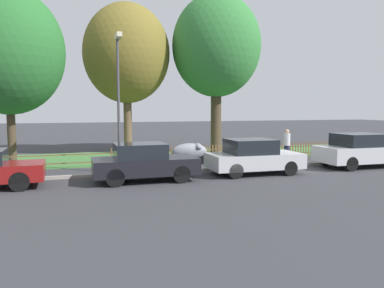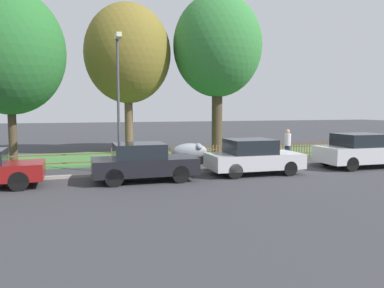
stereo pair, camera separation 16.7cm
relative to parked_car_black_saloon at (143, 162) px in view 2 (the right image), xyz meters
name	(u,v)px [view 2 (the right image)]	position (x,y,z in m)	size (l,w,h in m)	color
ground_plane	(267,168)	(5.88, 1.32, -0.71)	(120.00, 120.00, 0.00)	#38383D
kerb_stone	(266,166)	(5.88, 1.42, -0.65)	(37.38, 0.20, 0.12)	#9E998E
grass_strip	(220,154)	(5.88, 6.96, -0.71)	(37.38, 6.03, 0.01)	#477F3D
park_fence	(242,152)	(5.88, 3.96, -0.28)	(37.38, 0.05, 0.85)	brown
parked_car_black_saloon	(143,162)	(0.00, 0.00, 0.00)	(3.82, 1.82, 1.41)	black
parked_car_navy_estate	(253,157)	(4.54, 0.08, 0.00)	(3.84, 1.88, 1.44)	#BCBCC1
parked_car_red_compact	(362,151)	(10.10, 0.17, 0.06)	(4.21, 1.93, 1.54)	#BCBCC1
covered_motorcycle	(191,151)	(2.89, 3.32, -0.07)	(1.92, 0.76, 1.03)	black
tree_nearest_kerb	(9,52)	(-5.14, 5.63, 4.57)	(5.04, 5.04, 8.19)	#473828
tree_behind_motorcycle	(128,54)	(0.74, 8.68, 5.14)	(5.01, 5.01, 8.76)	brown
tree_mid_park	(217,47)	(5.91, 7.56, 5.64)	(5.27, 5.27, 9.43)	#473828
pedestrian_near_fence	(288,143)	(8.03, 3.08, 0.20)	(0.36, 0.38, 1.62)	#2D3351
street_lamp	(118,87)	(-0.63, 1.89, 2.83)	(0.20, 0.79, 5.63)	#47474C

